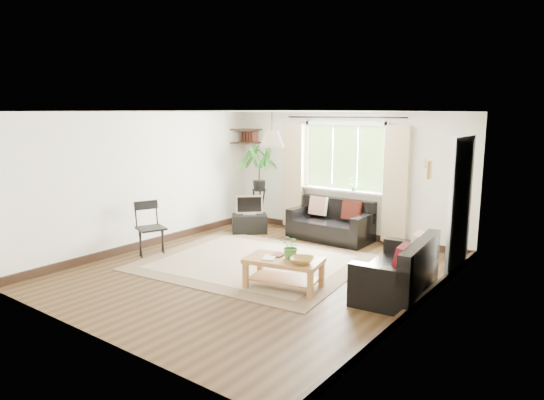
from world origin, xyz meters
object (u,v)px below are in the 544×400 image
Objects in this scene: palm_stand at (259,186)px; folding_chair at (151,229)px; sofa_right at (396,267)px; coffee_table at (284,273)px; tv_stand at (249,224)px; sofa_back at (330,221)px.

palm_stand is 1.91× the size of folding_chair.
coffee_table is (-1.31, -0.74, -0.15)m from sofa_right.
tv_stand is 0.76× the size of folding_chair.
folding_chair reaches higher than sofa_back.
folding_chair is at bearing -125.03° from sofa_back.
coffee_table is 2.70m from folding_chair.
sofa_back is 2.83m from sofa_right.
palm_stand is (-0.16, 0.53, 0.68)m from tv_stand.
palm_stand reaches higher than sofa_back.
sofa_back is 1.66m from tv_stand.
sofa_right is at bearing -63.83° from tv_stand.
coffee_table is at bearing -46.66° from palm_stand.
palm_stand reaches higher than tv_stand.
tv_stand is 0.40× the size of palm_stand.
folding_chair reaches higher than sofa_right.
coffee_table is 1.50× the size of tv_stand.
folding_chair is (-1.90, -2.70, 0.09)m from sofa_back.
palm_stand is (-2.53, 2.68, 0.66)m from coffee_table.
folding_chair is at bearing -84.31° from sofa_right.
sofa_back is at bearing 106.63° from coffee_table.
coffee_table reaches higher than tv_stand.
tv_stand is at bearing -73.06° from palm_stand.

